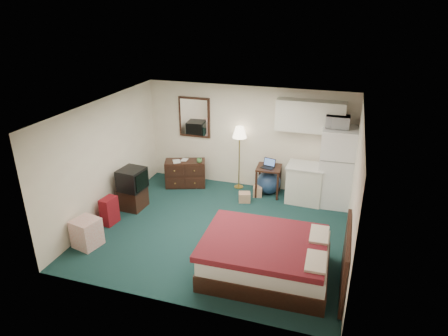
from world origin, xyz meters
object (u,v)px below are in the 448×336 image
(floor_lamp, at_px, (239,158))
(bed, at_px, (266,257))
(tv_stand, at_px, (133,198))
(fridge, at_px, (336,167))
(kitchen_counter, at_px, (305,184))
(dresser, at_px, (185,173))
(suitcase, at_px, (109,211))
(desk, at_px, (268,181))

(floor_lamp, bearing_deg, bed, -66.78)
(tv_stand, bearing_deg, fridge, 23.30)
(floor_lamp, distance_m, kitchen_counter, 1.69)
(dresser, distance_m, floor_lamp, 1.41)
(floor_lamp, height_order, kitchen_counter, floor_lamp)
(dresser, distance_m, suitcase, 2.32)
(floor_lamp, xyz_separation_m, fridge, (2.28, -0.17, 0.11))
(dresser, height_order, fridge, fridge)
(fridge, xyz_separation_m, suitcase, (-4.36, -2.32, -0.61))
(tv_stand, distance_m, suitcase, 0.77)
(dresser, relative_size, kitchen_counter, 1.13)
(dresser, bearing_deg, bed, -66.23)
(floor_lamp, distance_m, fridge, 2.29)
(bed, bearing_deg, fridge, 71.27)
(tv_stand, relative_size, suitcase, 0.92)
(kitchen_counter, bearing_deg, fridge, 10.41)
(fridge, xyz_separation_m, bed, (-0.93, -2.98, -0.57))
(floor_lamp, relative_size, desk, 2.21)
(kitchen_counter, height_order, suitcase, kitchen_counter)
(kitchen_counter, bearing_deg, tv_stand, -155.71)
(kitchen_counter, relative_size, fridge, 0.48)
(dresser, bearing_deg, tv_stand, -134.48)
(kitchen_counter, bearing_deg, bed, -93.48)
(floor_lamp, bearing_deg, kitchen_counter, -9.02)
(desk, distance_m, kitchen_counter, 0.87)
(floor_lamp, height_order, desk, floor_lamp)
(kitchen_counter, xyz_separation_m, suitcase, (-3.72, -2.22, -0.14))
(suitcase, bearing_deg, bed, -3.70)
(desk, bearing_deg, tv_stand, -153.88)
(desk, relative_size, suitcase, 1.22)
(bed, xyz_separation_m, suitcase, (-3.44, 0.66, -0.04))
(floor_lamp, bearing_deg, suitcase, -130.05)
(bed, height_order, tv_stand, bed)
(desk, xyz_separation_m, suitcase, (-2.86, -2.32, -0.06))
(fridge, bearing_deg, dresser, -179.95)
(bed, bearing_deg, desk, 99.54)
(desk, relative_size, kitchen_counter, 0.82)
(kitchen_counter, bearing_deg, floor_lamp, 173.10)
(desk, height_order, bed, desk)
(dresser, xyz_separation_m, bed, (2.65, -2.84, -0.01))
(dresser, xyz_separation_m, tv_stand, (-0.67, -1.42, -0.09))
(desk, xyz_separation_m, tv_stand, (-2.74, -1.56, -0.11))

